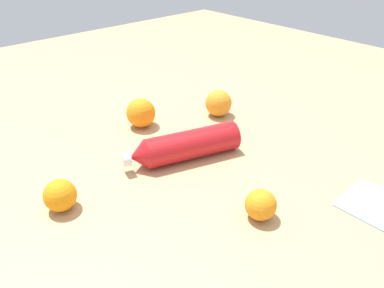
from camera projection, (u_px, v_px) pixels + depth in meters
name	position (u px, v px, depth m)	size (l,w,h in m)	color
ground_plane	(189.00, 144.00, 0.96)	(2.40, 2.40, 0.00)	tan
water_bottle	(184.00, 146.00, 0.88)	(0.15, 0.28, 0.07)	red
orange_0	(141.00, 113.00, 1.02)	(0.08, 0.08, 0.08)	orange
orange_1	(60.00, 195.00, 0.73)	(0.06, 0.06, 0.06)	orange
orange_2	(261.00, 205.00, 0.71)	(0.06, 0.06, 0.06)	orange
orange_3	(218.00, 103.00, 1.08)	(0.08, 0.08, 0.08)	orange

